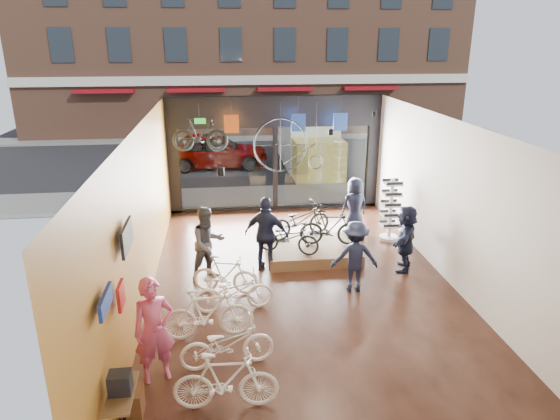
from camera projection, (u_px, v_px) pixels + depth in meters
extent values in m
cube|color=black|center=(304.00, 292.00, 11.50)|extent=(7.00, 12.00, 0.04)
cube|color=black|center=(307.00, 126.00, 10.25)|extent=(7.00, 12.00, 0.04)
cube|color=#B27425|center=(141.00, 220.00, 10.47)|extent=(0.04, 12.00, 3.80)
cube|color=beige|center=(459.00, 207.00, 11.27)|extent=(0.04, 12.00, 3.80)
cube|color=beige|center=(402.00, 403.00, 5.22)|extent=(7.00, 0.04, 3.80)
cube|color=#198C26|center=(200.00, 121.00, 15.75)|extent=(0.35, 0.06, 0.18)
cube|color=black|center=(256.00, 152.00, 25.58)|extent=(30.00, 18.00, 0.02)
cube|color=slate|center=(272.00, 196.00, 18.23)|extent=(30.00, 2.40, 0.12)
cube|color=slate|center=(251.00, 137.00, 29.31)|extent=(30.00, 2.00, 0.12)
cube|color=brown|center=(246.00, 12.00, 29.40)|extent=(26.00, 5.00, 14.00)
imported|color=gray|center=(214.00, 150.00, 22.26)|extent=(4.72, 1.90, 1.61)
imported|color=silver|center=(226.00, 381.00, 7.71)|extent=(1.68, 0.54, 1.00)
imported|color=silver|center=(227.00, 344.00, 8.75)|extent=(1.73, 0.80, 0.88)
imported|color=silver|center=(208.00, 314.00, 9.54)|extent=(1.79, 0.59, 1.06)
imported|color=silver|center=(234.00, 291.00, 10.57)|extent=(1.72, 0.72, 0.88)
imported|color=silver|center=(225.00, 275.00, 11.29)|extent=(1.57, 0.82, 0.91)
cube|color=brown|center=(312.00, 251.00, 13.33)|extent=(2.40, 1.80, 0.30)
imported|color=black|center=(288.00, 237.00, 12.69)|extent=(1.71, 1.14, 0.85)
imported|color=black|center=(330.00, 228.00, 13.17)|extent=(1.67, 0.71, 0.97)
imported|color=black|center=(300.00, 220.00, 13.71)|extent=(1.94, 1.22, 0.96)
imported|color=#CC4C72|center=(154.00, 330.00, 8.26)|extent=(0.79, 0.64, 1.88)
imported|color=#3F3F44|center=(208.00, 244.00, 11.84)|extent=(1.10, 1.02, 1.81)
imported|color=#161C33|center=(266.00, 234.00, 12.28)|extent=(1.20, 0.82, 1.90)
imported|color=#161C33|center=(355.00, 257.00, 11.30)|extent=(1.12, 0.70, 1.68)
imported|color=#161C33|center=(354.00, 206.00, 14.64)|extent=(0.95, 0.74, 1.71)
imported|color=#161C33|center=(406.00, 238.00, 12.35)|extent=(1.12, 1.62, 1.68)
imported|color=black|center=(200.00, 135.00, 14.22)|extent=(1.60, 0.51, 0.95)
cube|color=#CC5919|center=(232.00, 124.00, 15.22)|extent=(0.45, 0.03, 0.55)
cube|color=#1E3F99|center=(298.00, 123.00, 15.46)|extent=(0.45, 0.03, 0.55)
cube|color=#1E3F99|center=(340.00, 122.00, 15.61)|extent=(0.45, 0.03, 0.55)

